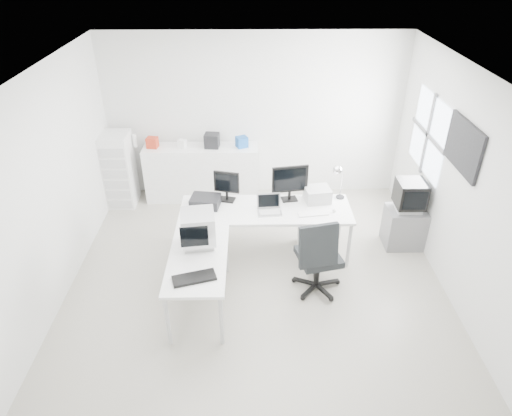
{
  "coord_description": "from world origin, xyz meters",
  "views": [
    {
      "loc": [
        -0.07,
        -4.87,
        4.09
      ],
      "look_at": [
        0.0,
        0.2,
        1.0
      ],
      "focal_mm": 32.0,
      "sensor_mm": 36.0,
      "label": 1
    }
  ],
  "objects_px": {
    "lcd_monitor_large": "(290,183)",
    "sideboard": "(202,173)",
    "crt_monitor": "(198,231)",
    "tv_cabinet": "(404,227)",
    "laptop": "(270,206)",
    "side_desk": "(200,281)",
    "drawer_pedestal": "(313,233)",
    "inkjet_printer": "(205,201)",
    "main_desk": "(265,231)",
    "crt_tv": "(410,196)",
    "lcd_monitor_small": "(227,186)",
    "office_chair": "(319,253)",
    "laser_printer": "(317,194)",
    "filing_cabinet": "(120,170)"
  },
  "relations": [
    {
      "from": "lcd_monitor_large",
      "to": "sideboard",
      "type": "relative_size",
      "value": 0.28
    },
    {
      "from": "crt_monitor",
      "to": "tv_cabinet",
      "type": "bearing_deg",
      "value": 11.78
    },
    {
      "from": "lcd_monitor_large",
      "to": "laptop",
      "type": "relative_size",
      "value": 1.74
    },
    {
      "from": "side_desk",
      "to": "drawer_pedestal",
      "type": "relative_size",
      "value": 2.33
    },
    {
      "from": "lcd_monitor_large",
      "to": "inkjet_printer",
      "type": "bearing_deg",
      "value": 177.07
    },
    {
      "from": "main_desk",
      "to": "crt_tv",
      "type": "relative_size",
      "value": 4.8
    },
    {
      "from": "laptop",
      "to": "side_desk",
      "type": "bearing_deg",
      "value": -136.69
    },
    {
      "from": "drawer_pedestal",
      "to": "sideboard",
      "type": "relative_size",
      "value": 0.31
    },
    {
      "from": "lcd_monitor_small",
      "to": "crt_monitor",
      "type": "bearing_deg",
      "value": -91.06
    },
    {
      "from": "crt_monitor",
      "to": "crt_tv",
      "type": "distance_m",
      "value": 3.11
    },
    {
      "from": "crt_monitor",
      "to": "crt_tv",
      "type": "bearing_deg",
      "value": 11.78
    },
    {
      "from": "sideboard",
      "to": "lcd_monitor_large",
      "type": "bearing_deg",
      "value": -45.06
    },
    {
      "from": "lcd_monitor_small",
      "to": "laptop",
      "type": "distance_m",
      "value": 0.71
    },
    {
      "from": "lcd_monitor_small",
      "to": "tv_cabinet",
      "type": "bearing_deg",
      "value": 12.58
    },
    {
      "from": "crt_monitor",
      "to": "sideboard",
      "type": "distance_m",
      "value": 2.56
    },
    {
      "from": "sideboard",
      "to": "inkjet_printer",
      "type": "bearing_deg",
      "value": -82.65
    },
    {
      "from": "office_chair",
      "to": "sideboard",
      "type": "height_order",
      "value": "office_chair"
    },
    {
      "from": "main_desk",
      "to": "laser_printer",
      "type": "height_order",
      "value": "laser_printer"
    },
    {
      "from": "crt_monitor",
      "to": "office_chair",
      "type": "distance_m",
      "value": 1.55
    },
    {
      "from": "inkjet_printer",
      "to": "laser_printer",
      "type": "distance_m",
      "value": 1.6
    },
    {
      "from": "inkjet_printer",
      "to": "office_chair",
      "type": "distance_m",
      "value": 1.78
    },
    {
      "from": "crt_monitor",
      "to": "sideboard",
      "type": "xyz_separation_m",
      "value": [
        -0.2,
        2.5,
        -0.47
      ]
    },
    {
      "from": "inkjet_printer",
      "to": "laptop",
      "type": "height_order",
      "value": "laptop"
    },
    {
      "from": "inkjet_printer",
      "to": "filing_cabinet",
      "type": "xyz_separation_m",
      "value": [
        -1.57,
        1.38,
        -0.18
      ]
    },
    {
      "from": "drawer_pedestal",
      "to": "office_chair",
      "type": "xyz_separation_m",
      "value": [
        -0.04,
        -0.86,
        0.28
      ]
    },
    {
      "from": "side_desk",
      "to": "filing_cabinet",
      "type": "distance_m",
      "value": 3.03
    },
    {
      "from": "drawer_pedestal",
      "to": "tv_cabinet",
      "type": "bearing_deg",
      "value": 5.21
    },
    {
      "from": "side_desk",
      "to": "crt_tv",
      "type": "height_order",
      "value": "crt_tv"
    },
    {
      "from": "laptop",
      "to": "tv_cabinet",
      "type": "bearing_deg",
      "value": 3.04
    },
    {
      "from": "side_desk",
      "to": "lcd_monitor_small",
      "type": "xyz_separation_m",
      "value": [
        0.3,
        1.35,
        0.61
      ]
    },
    {
      "from": "lcd_monitor_small",
      "to": "filing_cabinet",
      "type": "height_order",
      "value": "filing_cabinet"
    },
    {
      "from": "laser_printer",
      "to": "tv_cabinet",
      "type": "distance_m",
      "value": 1.44
    },
    {
      "from": "main_desk",
      "to": "laptop",
      "type": "distance_m",
      "value": 0.49
    },
    {
      "from": "lcd_monitor_small",
      "to": "filing_cabinet",
      "type": "relative_size",
      "value": 0.36
    },
    {
      "from": "lcd_monitor_large",
      "to": "laptop",
      "type": "distance_m",
      "value": 0.49
    },
    {
      "from": "drawer_pedestal",
      "to": "laptop",
      "type": "height_order",
      "value": "laptop"
    },
    {
      "from": "drawer_pedestal",
      "to": "sideboard",
      "type": "height_order",
      "value": "sideboard"
    },
    {
      "from": "sideboard",
      "to": "tv_cabinet",
      "type": "bearing_deg",
      "value": -25.28
    },
    {
      "from": "office_chair",
      "to": "lcd_monitor_small",
      "type": "bearing_deg",
      "value": 125.32
    },
    {
      "from": "laptop",
      "to": "main_desk",
      "type": "bearing_deg",
      "value": 111.86
    },
    {
      "from": "main_desk",
      "to": "lcd_monitor_large",
      "type": "bearing_deg",
      "value": 35.54
    },
    {
      "from": "main_desk",
      "to": "drawer_pedestal",
      "type": "bearing_deg",
      "value": 4.09
    },
    {
      "from": "inkjet_printer",
      "to": "crt_monitor",
      "type": "distance_m",
      "value": 0.96
    },
    {
      "from": "lcd_monitor_small",
      "to": "office_chair",
      "type": "xyz_separation_m",
      "value": [
        1.21,
        -1.06,
        -0.41
      ]
    },
    {
      "from": "drawer_pedestal",
      "to": "sideboard",
      "type": "bearing_deg",
      "value": 137.51
    },
    {
      "from": "laptop",
      "to": "lcd_monitor_large",
      "type": "bearing_deg",
      "value": 44.7
    },
    {
      "from": "main_desk",
      "to": "crt_monitor",
      "type": "relative_size",
      "value": 5.73
    },
    {
      "from": "inkjet_printer",
      "to": "tv_cabinet",
      "type": "bearing_deg",
      "value": 10.13
    },
    {
      "from": "side_desk",
      "to": "office_chair",
      "type": "height_order",
      "value": "office_chair"
    },
    {
      "from": "laptop",
      "to": "inkjet_printer",
      "type": "bearing_deg",
      "value": 162.77
    }
  ]
}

